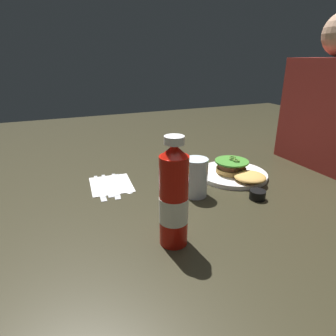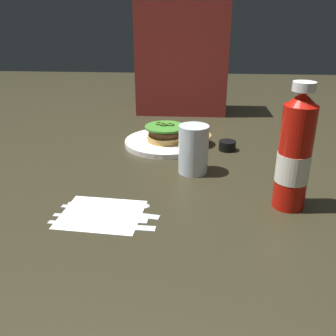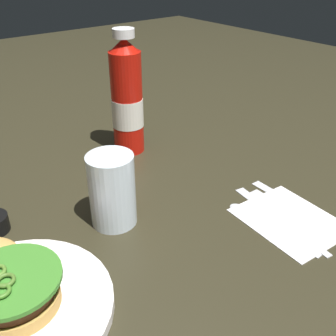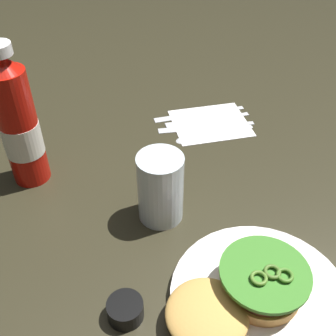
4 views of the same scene
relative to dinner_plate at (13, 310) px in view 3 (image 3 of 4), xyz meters
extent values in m
plane|color=#2C2819|center=(0.14, -0.15, -0.01)|extent=(3.00, 3.00, 0.00)
cylinder|color=white|center=(0.00, 0.00, 0.00)|extent=(0.25, 0.25, 0.02)
cylinder|color=tan|center=(0.00, -0.01, 0.02)|extent=(0.11, 0.11, 0.02)
cylinder|color=#512D19|center=(0.00, -0.01, 0.03)|extent=(0.10, 0.10, 0.02)
cylinder|color=red|center=(0.00, -0.01, 0.04)|extent=(0.09, 0.09, 0.01)
cylinder|color=#397A26|center=(0.00, -0.01, 0.05)|extent=(0.12, 0.12, 0.01)
torus|color=#476C26|center=(-0.01, 0.00, 0.06)|extent=(0.02, 0.02, 0.01)
torus|color=#427624|center=(-0.02, 0.01, 0.06)|extent=(0.02, 0.02, 0.01)
cylinder|color=red|center=(0.29, -0.37, 0.10)|extent=(0.07, 0.07, 0.22)
cone|color=red|center=(0.29, -0.37, 0.22)|extent=(0.06, 0.06, 0.03)
cylinder|color=white|center=(0.29, -0.37, 0.25)|extent=(0.04, 0.04, 0.02)
cylinder|color=white|center=(0.29, -0.37, 0.08)|extent=(0.07, 0.07, 0.06)
cylinder|color=silver|center=(0.08, -0.20, 0.05)|extent=(0.08, 0.08, 0.12)
cube|color=white|center=(-0.10, -0.43, -0.01)|extent=(0.17, 0.15, 0.00)
cube|color=silver|center=(-0.10, -0.47, 0.00)|extent=(0.19, 0.02, 0.00)
cube|color=silver|center=(-0.02, -0.47, 0.00)|extent=(0.08, 0.02, 0.00)
cube|color=silver|center=(-0.10, -0.44, 0.00)|extent=(0.19, 0.02, 0.00)
cube|color=silver|center=(-0.02, -0.45, 0.00)|extent=(0.04, 0.02, 0.00)
cube|color=silver|center=(-0.10, -0.42, 0.00)|extent=(0.19, 0.04, 0.00)
cube|color=silver|center=(-0.02, -0.43, 0.00)|extent=(0.08, 0.03, 0.00)
cube|color=silver|center=(-0.10, -0.39, 0.00)|extent=(0.17, 0.02, 0.00)
ellipsoid|color=silver|center=(-0.02, -0.39, 0.00)|extent=(0.04, 0.03, 0.00)
camera|label=1|loc=(0.82, -0.60, 0.41)|focal=30.93mm
camera|label=2|loc=(0.08, -1.08, 0.38)|focal=40.21mm
camera|label=3|loc=(-0.38, 0.06, 0.40)|focal=42.02mm
camera|label=4|loc=(0.22, 0.26, 0.51)|focal=43.93mm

